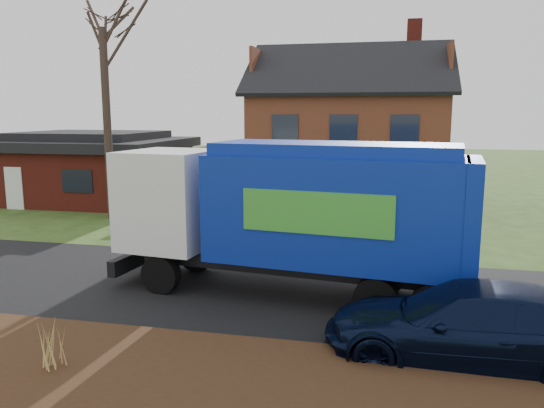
# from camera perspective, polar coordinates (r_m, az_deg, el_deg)

# --- Properties ---
(ground) EXTENTS (120.00, 120.00, 0.00)m
(ground) POSITION_cam_1_polar(r_m,az_deg,el_deg) (14.63, -4.11, -9.11)
(ground) COLOR #2E4517
(ground) RESTS_ON ground
(road) EXTENTS (80.00, 7.00, 0.02)m
(road) POSITION_cam_1_polar(r_m,az_deg,el_deg) (14.63, -4.11, -9.07)
(road) COLOR black
(road) RESTS_ON ground
(mulch_verge) EXTENTS (80.00, 3.50, 0.30)m
(mulch_verge) POSITION_cam_1_polar(r_m,az_deg,el_deg) (10.01, -13.19, -17.75)
(mulch_verge) COLOR black
(mulch_verge) RESTS_ON ground
(main_house) EXTENTS (12.95, 8.95, 9.26)m
(main_house) POSITION_cam_1_polar(r_m,az_deg,el_deg) (27.29, 7.26, 8.26)
(main_house) COLOR beige
(main_house) RESTS_ON ground
(ranch_house) EXTENTS (9.80, 8.20, 3.70)m
(ranch_house) POSITION_cam_1_polar(r_m,az_deg,el_deg) (30.88, -18.85, 3.87)
(ranch_house) COLOR maroon
(ranch_house) RESTS_ON ground
(garbage_truck) EXTENTS (9.57, 3.60, 4.00)m
(garbage_truck) POSITION_cam_1_polar(r_m,az_deg,el_deg) (13.57, 2.65, -0.51)
(garbage_truck) COLOR black
(garbage_truck) RESTS_ON ground
(silver_sedan) EXTENTS (4.94, 2.22, 1.58)m
(silver_sedan) POSITION_cam_1_polar(r_m,az_deg,el_deg) (19.39, -3.33, -1.95)
(silver_sedan) COLOR #9FA2A7
(silver_sedan) RESTS_ON ground
(navy_wagon) EXTENTS (5.48, 2.34, 1.58)m
(navy_wagon) POSITION_cam_1_polar(r_m,az_deg,el_deg) (10.89, 20.44, -12.11)
(navy_wagon) COLOR black
(navy_wagon) RESTS_ON ground
(tree_back) EXTENTS (3.20, 3.20, 10.14)m
(tree_back) POSITION_cam_1_polar(r_m,az_deg,el_deg) (34.27, 14.82, 15.75)
(tree_back) COLOR #393022
(tree_back) RESTS_ON ground
(grass_clump_mid) EXTENTS (0.33, 0.27, 0.92)m
(grass_clump_mid) POSITION_cam_1_polar(r_m,az_deg,el_deg) (10.40, -22.49, -13.48)
(grass_clump_mid) COLOR tan
(grass_clump_mid) RESTS_ON mulch_verge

